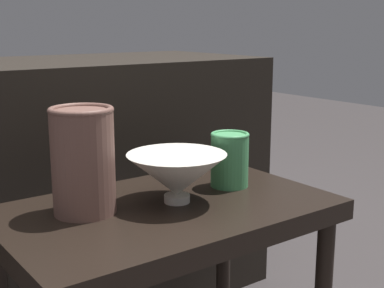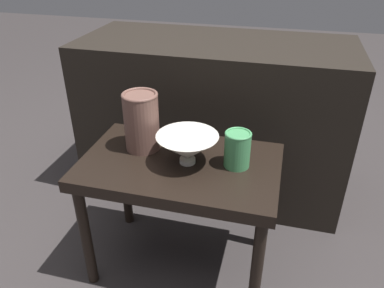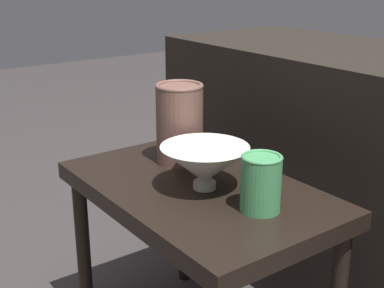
% 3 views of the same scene
% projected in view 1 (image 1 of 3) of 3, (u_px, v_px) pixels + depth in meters
% --- Properties ---
extents(table, '(0.63, 0.39, 0.45)m').
position_uv_depth(table, '(167.00, 233.00, 1.04)').
color(table, black).
rests_on(table, ground_plane).
extents(couch_backdrop, '(1.14, 0.50, 0.69)m').
position_uv_depth(couch_backdrop, '(57.00, 187.00, 1.48)').
color(couch_backdrop, black).
rests_on(couch_backdrop, ground_plane).
extents(bowl, '(0.19, 0.19, 0.10)m').
position_uv_depth(bowl, '(178.00, 175.00, 1.03)').
color(bowl, silver).
rests_on(bowl, table).
extents(vase_textured_left, '(0.12, 0.12, 0.20)m').
position_uv_depth(vase_textured_left, '(83.00, 159.00, 0.96)').
color(vase_textured_left, brown).
rests_on(vase_textured_left, table).
extents(vase_colorful_right, '(0.08, 0.08, 0.12)m').
position_uv_depth(vase_colorful_right, '(230.00, 159.00, 1.13)').
color(vase_colorful_right, '#47995B').
rests_on(vase_colorful_right, table).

